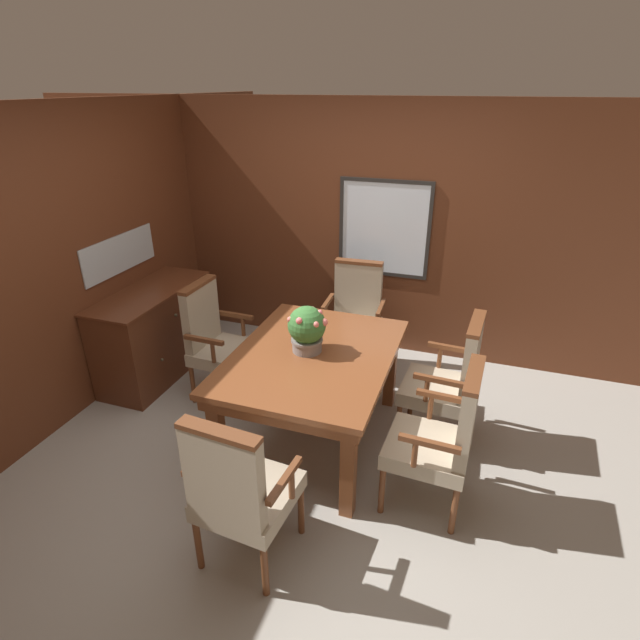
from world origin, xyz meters
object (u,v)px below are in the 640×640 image
object	(u,v)px
chair_right_near	(443,436)
chair_right_far	(450,378)
chair_head_far	(355,314)
chair_left_far	(216,338)
potted_plant	(307,329)
sideboard_cabinet	(155,333)
dining_table	(313,365)
chair_head_near	(240,489)

from	to	relation	value
chair_right_near	chair_right_far	bearing A→B (deg)	-175.15
chair_head_far	chair_right_far	distance (m)	1.31
chair_left_far	potted_plant	bearing A→B (deg)	-106.54
chair_left_far	sideboard_cabinet	bearing A→B (deg)	81.41
chair_right_far	chair_head_far	bearing A→B (deg)	-127.93
chair_head_far	chair_right_far	xyz separation A→B (m)	(0.98, -0.87, 0.00)
dining_table	chair_right_far	xyz separation A→B (m)	(0.97, 0.33, -0.11)
chair_head_near	sideboard_cabinet	size ratio (longest dim) A/B	0.83
chair_head_near	chair_left_far	xyz separation A→B (m)	(-1.01, 1.53, 0.00)
chair_right_near	chair_left_far	bearing A→B (deg)	-106.58
chair_right_near	sideboard_cabinet	xyz separation A→B (m)	(-2.74, 0.84, -0.13)
chair_head_far	chair_left_far	bearing A→B (deg)	-142.06
dining_table	chair_head_far	bearing A→B (deg)	90.43
chair_head_near	chair_right_near	bearing A→B (deg)	-136.17
chair_right_far	sideboard_cabinet	bearing A→B (deg)	-89.11
chair_head_far	chair_head_near	xyz separation A→B (m)	(0.01, -2.39, 0.00)
chair_right_near	potted_plant	distance (m)	1.19
chair_left_far	dining_table	bearing A→B (deg)	-106.63
chair_right_far	potted_plant	xyz separation A→B (m)	(-1.02, -0.31, 0.39)
chair_head_far	chair_right_near	xyz separation A→B (m)	(1.00, -1.57, 0.00)
chair_head_near	chair_head_far	bearing A→B (deg)	-85.47
dining_table	sideboard_cabinet	distance (m)	1.83
chair_right_near	sideboard_cabinet	world-z (taller)	chair_right_near
chair_head_near	chair_left_far	size ratio (longest dim) A/B	1.00
chair_head_far	potted_plant	distance (m)	1.24
chair_head_near	sideboard_cabinet	xyz separation A→B (m)	(-1.75, 1.66, -0.13)
chair_right_far	sideboard_cabinet	size ratio (longest dim) A/B	0.83
chair_right_near	potted_plant	xyz separation A→B (m)	(-1.05, 0.39, 0.39)
dining_table	chair_right_near	xyz separation A→B (m)	(0.99, -0.37, -0.11)
chair_head_far	chair_left_far	distance (m)	1.32
chair_head_near	potted_plant	world-z (taller)	potted_plant
dining_table	sideboard_cabinet	bearing A→B (deg)	165.18
chair_head_near	chair_right_far	distance (m)	1.81
chair_left_far	sideboard_cabinet	xyz separation A→B (m)	(-0.74, 0.13, -0.13)
chair_left_far	sideboard_cabinet	size ratio (longest dim) A/B	0.83
dining_table	chair_head_far	xyz separation A→B (m)	(-0.01, 1.20, -0.11)
sideboard_cabinet	dining_table	bearing A→B (deg)	-14.82
chair_head_far	chair_right_far	size ratio (longest dim) A/B	1.00
chair_head_near	potted_plant	size ratio (longest dim) A/B	2.99
chair_head_near	dining_table	bearing A→B (deg)	-85.77
chair_right_near	chair_head_near	bearing A→B (deg)	-47.76
potted_plant	sideboard_cabinet	xyz separation A→B (m)	(-1.69, 0.44, -0.53)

